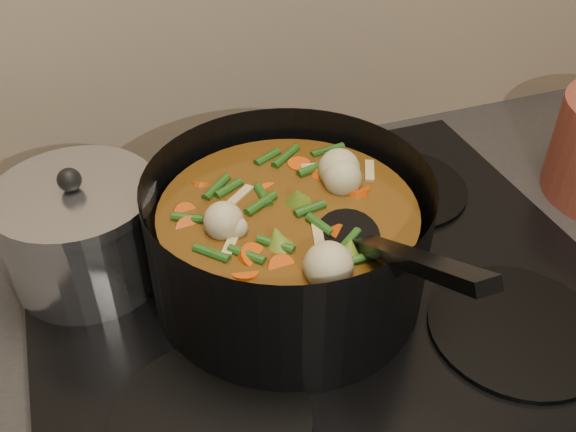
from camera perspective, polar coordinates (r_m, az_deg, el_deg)
name	(u,v)px	position (r m, az deg, el deg)	size (l,w,h in m)	color
stovetop	(322,289)	(0.72, 3.07, -6.53)	(0.62, 0.54, 0.03)	black
stockpot	(289,241)	(0.66, 0.05, -2.27)	(0.33, 0.41, 0.21)	black
saucepan	(83,232)	(0.72, -17.77, -1.39)	(0.17, 0.17, 0.14)	silver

